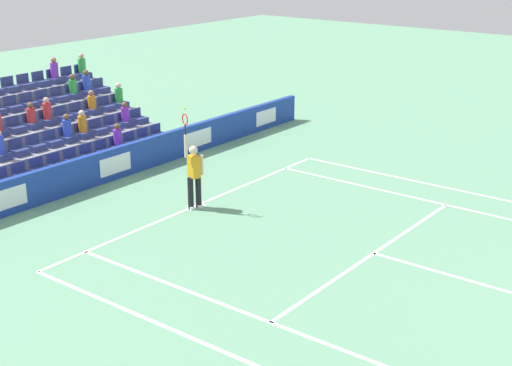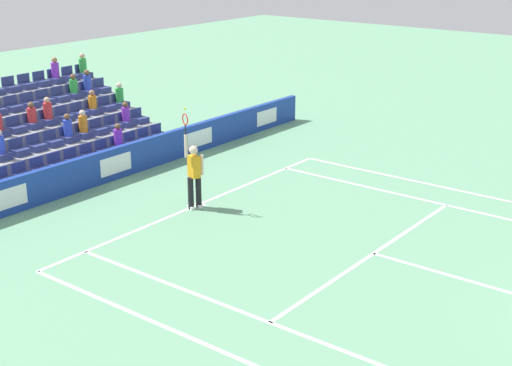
% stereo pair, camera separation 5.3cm
% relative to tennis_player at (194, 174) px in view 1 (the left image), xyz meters
% --- Properties ---
extents(line_baseline, '(10.97, 0.10, 0.01)m').
position_rel_tennis_player_xyz_m(line_baseline, '(-0.34, -0.09, -0.99)').
color(line_baseline, white).
rests_on(line_baseline, ground).
extents(line_service, '(8.23, 0.10, 0.01)m').
position_rel_tennis_player_xyz_m(line_service, '(-0.34, 5.40, -0.99)').
color(line_service, white).
rests_on(line_service, ground).
extents(line_centre_service, '(0.10, 6.40, 0.01)m').
position_rel_tennis_player_xyz_m(line_centre_service, '(-0.34, 8.60, -0.99)').
color(line_centre_service, white).
rests_on(line_centre_service, ground).
extents(line_singles_sideline_left, '(0.10, 11.89, 0.01)m').
position_rel_tennis_player_xyz_m(line_singles_sideline_left, '(3.78, 5.85, -0.99)').
color(line_singles_sideline_left, white).
rests_on(line_singles_sideline_left, ground).
extents(line_singles_sideline_right, '(0.10, 11.89, 0.01)m').
position_rel_tennis_player_xyz_m(line_singles_sideline_right, '(-4.45, 5.85, -0.99)').
color(line_singles_sideline_right, white).
rests_on(line_singles_sideline_right, ground).
extents(line_doubles_sideline_left, '(0.10, 11.89, 0.01)m').
position_rel_tennis_player_xyz_m(line_doubles_sideline_left, '(5.15, 5.85, -0.99)').
color(line_doubles_sideline_left, white).
rests_on(line_doubles_sideline_left, ground).
extents(line_doubles_sideline_right, '(0.10, 11.89, 0.01)m').
position_rel_tennis_player_xyz_m(line_doubles_sideline_right, '(-5.82, 5.85, -0.99)').
color(line_doubles_sideline_right, white).
rests_on(line_doubles_sideline_right, ground).
extents(line_centre_mark, '(0.10, 0.20, 0.01)m').
position_rel_tennis_player_xyz_m(line_centre_mark, '(-0.34, 0.01, -0.99)').
color(line_centre_mark, white).
rests_on(line_centre_mark, ground).
extents(sponsor_barrier, '(19.16, 0.22, 0.99)m').
position_rel_tennis_player_xyz_m(sponsor_barrier, '(-0.34, -3.64, -0.50)').
color(sponsor_barrier, '#193899').
rests_on(sponsor_barrier, ground).
extents(tennis_player, '(0.51, 0.43, 2.85)m').
position_rel_tennis_player_xyz_m(tennis_player, '(0.00, 0.00, 0.00)').
color(tennis_player, black).
rests_on(tennis_player, ground).
extents(stadium_stand, '(6.82, 4.75, 3.05)m').
position_rel_tennis_player_xyz_m(stadium_stand, '(-0.34, -7.20, -0.16)').
color(stadium_stand, gray).
rests_on(stadium_stand, ground).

